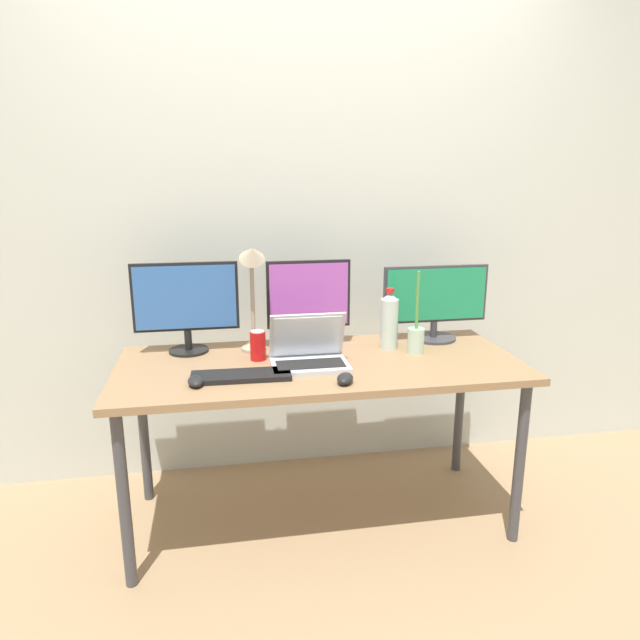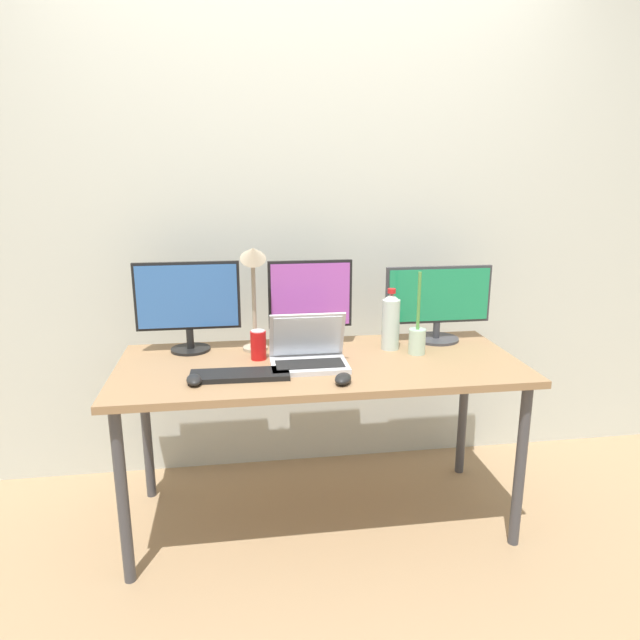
{
  "view_description": "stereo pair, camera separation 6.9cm",
  "coord_description": "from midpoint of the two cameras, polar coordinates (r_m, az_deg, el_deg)",
  "views": [
    {
      "loc": [
        -0.4,
        -2.22,
        1.51
      ],
      "look_at": [
        0.0,
        0.0,
        0.92
      ],
      "focal_mm": 32.0,
      "sensor_mm": 36.0,
      "label": 1
    },
    {
      "loc": [
        -0.33,
        -2.23,
        1.51
      ],
      "look_at": [
        0.0,
        0.0,
        0.92
      ],
      "focal_mm": 32.0,
      "sensor_mm": 36.0,
      "label": 2
    }
  ],
  "objects": [
    {
      "name": "ground_plane",
      "position": [
        2.72,
        0.77,
        -19.12
      ],
      "size": [
        16.0,
        16.0,
        0.0
      ],
      "primitive_type": "plane",
      "color": "#9E7F5B"
    },
    {
      "name": "wall_back",
      "position": [
        2.85,
        -1.05,
        10.42
      ],
      "size": [
        7.0,
        0.08,
        2.6
      ],
      "primitive_type": "cube",
      "color": "silver",
      "rests_on": "ground"
    },
    {
      "name": "bamboo_vase",
      "position": [
        2.51,
        10.47,
        -1.83
      ],
      "size": [
        0.07,
        0.07,
        0.36
      ],
      "color": "#B2D1B7",
      "rests_on": "work_desk"
    },
    {
      "name": "work_desk",
      "position": [
        2.41,
        0.83,
        -5.63
      ],
      "size": [
        1.67,
        0.72,
        0.74
      ],
      "color": "#424247",
      "rests_on": "ground"
    },
    {
      "name": "desk_lamp",
      "position": [
        2.43,
        -5.86,
        4.37
      ],
      "size": [
        0.11,
        0.18,
        0.5
      ],
      "color": "tan",
      "rests_on": "work_desk"
    },
    {
      "name": "laptop_silver",
      "position": [
        2.32,
        -0.31,
        -3.38
      ],
      "size": [
        0.31,
        0.22,
        0.22
      ],
      "color": "silver",
      "rests_on": "work_desk"
    },
    {
      "name": "keyboard_main",
      "position": [
        2.22,
        -7.13,
        -5.49
      ],
      "size": [
        0.38,
        0.14,
        0.02
      ],
      "primitive_type": "cube",
      "rotation": [
        0.0,
        0.0,
        -0.03
      ],
      "color": "black",
      "rests_on": "work_desk"
    },
    {
      "name": "soda_can_near_keyboard",
      "position": [
        2.41,
        -5.37,
        -2.5
      ],
      "size": [
        0.07,
        0.07,
        0.13
      ],
      "color": "red",
      "rests_on": "work_desk"
    },
    {
      "name": "mouse_by_keyboard",
      "position": [
        2.15,
        3.25,
        -5.89
      ],
      "size": [
        0.09,
        0.11,
        0.04
      ],
      "primitive_type": "ellipsoid",
      "rotation": [
        0.0,
        0.0,
        -0.38
      ],
      "color": "black",
      "rests_on": "work_desk"
    },
    {
      "name": "water_bottle",
      "position": [
        2.54,
        7.86,
        -0.14
      ],
      "size": [
        0.08,
        0.08,
        0.27
      ],
      "color": "silver",
      "rests_on": "work_desk"
    },
    {
      "name": "monitor_right",
      "position": [
        2.7,
        12.45,
        1.82
      ],
      "size": [
        0.5,
        0.21,
        0.35
      ],
      "color": "#38383D",
      "rests_on": "work_desk"
    },
    {
      "name": "monitor_center",
      "position": [
        2.56,
        -0.2,
        1.85
      ],
      "size": [
        0.38,
        0.19,
        0.39
      ],
      "color": "black",
      "rests_on": "work_desk"
    },
    {
      "name": "monitor_left",
      "position": [
        2.53,
        -12.31,
        1.76
      ],
      "size": [
        0.45,
        0.17,
        0.4
      ],
      "color": "black",
      "rests_on": "work_desk"
    },
    {
      "name": "mouse_by_laptop",
      "position": [
        2.18,
        -11.6,
        -5.89
      ],
      "size": [
        0.07,
        0.1,
        0.04
      ],
      "primitive_type": "ellipsoid",
      "rotation": [
        0.0,
        0.0,
        0.12
      ],
      "color": "black",
      "rests_on": "work_desk"
    }
  ]
}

